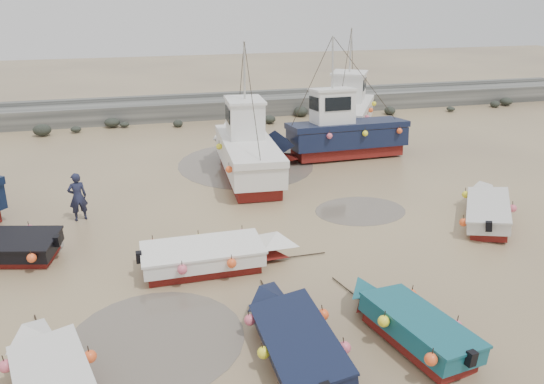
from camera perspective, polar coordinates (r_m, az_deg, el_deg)
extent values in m
plane|color=tan|center=(17.33, -1.19, -8.08)|extent=(120.00, 120.00, 0.00)
cube|color=slate|center=(37.74, -9.03, 8.75)|extent=(60.00, 2.20, 1.20)
cube|color=slate|center=(38.78, -9.28, 10.16)|extent=(60.00, 0.60, 0.25)
ellipsoid|color=black|center=(35.78, -0.28, 7.84)|extent=(0.84, 0.86, 0.51)
ellipsoid|color=black|center=(37.93, 3.14, 8.65)|extent=(0.98, 1.07, 0.72)
ellipsoid|color=black|center=(39.40, 12.56, 8.54)|extent=(0.78, 0.90, 0.59)
ellipsoid|color=black|center=(44.29, 22.85, 8.70)|extent=(0.68, 0.72, 0.52)
ellipsoid|color=black|center=(41.54, 18.67, 8.48)|extent=(0.60, 0.70, 0.31)
ellipsoid|color=black|center=(36.17, -16.82, 7.18)|extent=(0.99, 0.80, 0.58)
ellipsoid|color=black|center=(38.78, 9.76, 8.42)|extent=(0.54, 0.46, 0.30)
ellipsoid|color=black|center=(38.02, 6.15, 8.39)|extent=(0.61, 0.47, 0.46)
ellipsoid|color=black|center=(45.30, 23.88, 8.91)|extent=(0.92, 0.97, 0.58)
ellipsoid|color=black|center=(35.99, -15.58, 7.02)|extent=(0.61, 0.53, 0.32)
ellipsoid|color=black|center=(39.06, 7.65, 8.69)|extent=(0.67, 0.55, 0.43)
ellipsoid|color=black|center=(35.50, -23.50, 6.14)|extent=(1.09, 0.88, 0.72)
ellipsoid|color=black|center=(35.57, -20.34, 6.35)|extent=(0.65, 0.60, 0.37)
ellipsoid|color=black|center=(37.40, 6.14, 8.33)|extent=(0.88, 0.64, 0.62)
ellipsoid|color=black|center=(35.41, -10.08, 7.26)|extent=(0.64, 0.62, 0.48)
ellipsoid|color=black|center=(37.85, 3.26, 8.39)|extent=(0.55, 0.45, 0.29)
cylinder|color=#60574C|center=(14.45, -12.37, -15.20)|extent=(4.56, 4.56, 0.01)
cylinder|color=#60574C|center=(21.84, 9.48, -1.99)|extent=(3.75, 3.75, 0.01)
cylinder|color=#60574C|center=(20.44, -26.50, -5.71)|extent=(3.62, 3.62, 0.01)
cylinder|color=#60574C|center=(27.33, -2.88, 3.02)|extent=(6.89, 6.89, 0.01)
pyramid|color=silver|center=(14.16, -23.68, -12.73)|extent=(1.58, 1.08, 0.90)
cylinder|color=black|center=(15.46, -23.66, -13.90)|extent=(0.59, 1.93, 0.04)
sphere|color=#FF5C27|center=(13.15, -18.74, -16.62)|extent=(0.30, 0.30, 0.30)
sphere|color=#FF5C27|center=(13.71, -26.60, -16.21)|extent=(0.30, 0.30, 0.30)
cube|color=maroon|center=(13.34, 3.30, -17.37)|extent=(1.36, 3.22, 0.30)
cube|color=black|center=(13.11, 3.33, -16.09)|extent=(1.59, 3.46, 0.45)
pyramid|color=black|center=(14.48, 0.69, -9.94)|extent=(1.53, 0.75, 0.90)
cube|color=brown|center=(13.01, 3.35, -15.51)|extent=(1.27, 2.91, 0.10)
cube|color=black|center=(12.95, 3.36, -15.18)|extent=(1.65, 3.54, 0.07)
cylinder|color=black|center=(15.70, -0.25, -11.32)|extent=(0.08, 2.00, 0.04)
sphere|color=#FF5C27|center=(12.81, 8.25, -16.70)|extent=(0.30, 0.30, 0.30)
sphere|color=#FF5C27|center=(12.83, -0.52, -16.38)|extent=(0.30, 0.30, 0.30)
sphere|color=#FF5C27|center=(13.82, 5.94, -13.45)|extent=(0.30, 0.30, 0.30)
sphere|color=#FF5C27|center=(13.91, -2.04, -13.09)|extent=(0.30, 0.30, 0.30)
cube|color=maroon|center=(14.30, 15.25, -15.20)|extent=(1.84, 3.08, 0.30)
cube|color=#124F5C|center=(14.09, 15.40, -13.96)|extent=(2.09, 3.33, 0.45)
pyramid|color=#124F5C|center=(15.03, 10.65, -9.11)|extent=(1.54, 1.02, 0.90)
cube|color=brown|center=(14.00, 15.46, -13.40)|extent=(1.70, 2.79, 0.10)
cube|color=#124F5C|center=(13.95, 15.50, -13.10)|extent=(2.16, 3.41, 0.07)
cube|color=black|center=(13.12, 20.41, -16.58)|extent=(0.26, 0.23, 0.35)
cylinder|color=black|center=(16.07, 8.56, -10.76)|extent=(0.51, 1.95, 0.04)
sphere|color=#FF5C27|center=(12.85, 16.45, -17.32)|extent=(0.30, 0.30, 0.30)
sphere|color=#FF5C27|center=(14.32, 19.07, -13.29)|extent=(0.30, 0.30, 0.30)
sphere|color=#FF5C27|center=(13.80, 11.66, -13.88)|extent=(0.30, 0.30, 0.30)
sphere|color=#FF5C27|center=(15.26, 14.61, -10.48)|extent=(0.30, 0.30, 0.30)
cube|color=maroon|center=(21.94, 22.26, -2.82)|extent=(3.00, 3.56, 0.30)
cube|color=beige|center=(21.80, 22.40, -1.92)|extent=(3.32, 3.89, 0.45)
pyramid|color=beige|center=(23.73, 22.48, 1.05)|extent=(1.60, 1.41, 0.90)
cube|color=brown|center=(21.74, 22.45, -1.52)|extent=(2.74, 3.24, 0.10)
cube|color=beige|center=(21.71, 22.49, -1.30)|extent=(3.42, 3.99, 0.07)
cube|color=black|center=(19.93, 22.53, -3.51)|extent=(0.28, 0.27, 0.35)
cylinder|color=black|center=(24.90, 22.15, -0.33)|extent=(1.18, 1.66, 0.04)
sphere|color=#FF5C27|center=(20.35, 20.12, -2.88)|extent=(0.30, 0.30, 0.30)
sphere|color=#FF5C27|center=(21.83, 24.64, -1.93)|extent=(0.30, 0.30, 0.30)
sphere|color=#FF5C27|center=(23.12, 20.31, -0.07)|extent=(0.30, 0.30, 0.30)
cube|color=black|center=(18.85, -22.03, -4.84)|extent=(0.23, 0.26, 0.35)
sphere|color=#FF5C27|center=(18.33, -24.40, -6.19)|extent=(0.30, 0.30, 0.30)
sphere|color=#FF5C27|center=(20.11, -24.52, -3.82)|extent=(0.30, 0.30, 0.30)
cube|color=maroon|center=(17.26, -7.40, -7.84)|extent=(3.51, 1.50, 0.30)
cube|color=white|center=(17.08, -7.46, -6.74)|extent=(3.76, 1.76, 0.45)
pyramid|color=white|center=(17.25, -0.18, -4.58)|extent=(0.73, 1.73, 0.90)
cube|color=brown|center=(17.01, -7.48, -6.24)|extent=(3.17, 1.41, 0.10)
cube|color=white|center=(16.97, -7.50, -5.97)|extent=(3.85, 1.83, 0.07)
cube|color=black|center=(16.91, -14.11, -6.87)|extent=(0.18, 0.22, 0.35)
cylinder|color=black|center=(17.91, 2.68, -6.97)|extent=(2.00, 0.06, 0.04)
sphere|color=#FF5C27|center=(17.82, -12.69, -5.49)|extent=(0.30, 0.30, 0.30)
sphere|color=#FF5C27|center=(16.11, -9.63, -8.26)|extent=(0.30, 0.30, 0.30)
sphere|color=#FF5C27|center=(17.91, -7.92, -5.02)|extent=(0.30, 0.30, 0.30)
sphere|color=#FF5C27|center=(16.27, -4.37, -7.68)|extent=(0.30, 0.30, 0.30)
sphere|color=#FF5C27|center=(18.12, -3.23, -4.52)|extent=(0.30, 0.30, 0.30)
cube|color=maroon|center=(25.09, -2.56, 2.01)|extent=(2.20, 6.25, 0.55)
cube|color=white|center=(24.86, -2.59, 3.65)|extent=(2.55, 6.72, 0.95)
pyramid|color=white|center=(28.35, -3.92, 7.27)|extent=(2.33, 1.52, 1.40)
cube|color=brown|center=(24.71, -2.61, 4.79)|extent=(2.46, 6.56, 0.08)
cube|color=white|center=(24.67, -2.61, 5.10)|extent=(2.61, 6.87, 0.30)
cube|color=white|center=(25.29, -2.99, 7.76)|extent=(1.67, 2.07, 1.70)
cube|color=white|center=(25.10, -3.03, 9.78)|extent=(1.81, 2.23, 0.12)
cube|color=black|center=(26.22, -3.36, 8.80)|extent=(1.35, 0.11, 0.68)
cylinder|color=#B7B7B2|center=(24.87, -3.09, 12.86)|extent=(0.10, 0.10, 2.60)
cylinder|color=black|center=(29.84, -4.15, 4.59)|extent=(0.18, 3.00, 0.05)
sphere|color=#DD5B72|center=(22.10, -4.68, 2.33)|extent=(0.30, 0.30, 0.30)
sphere|color=#DD5B72|center=(24.16, 0.68, 4.03)|extent=(0.30, 0.30, 0.30)
sphere|color=#DD5B72|center=(25.43, -5.73, 4.80)|extent=(0.30, 0.30, 0.30)
sphere|color=#DD5B72|center=(27.46, -0.93, 6.12)|extent=(0.30, 0.30, 0.30)
cube|color=maroon|center=(28.82, 8.03, 4.35)|extent=(5.74, 1.99, 0.55)
cube|color=black|center=(28.62, 8.11, 5.79)|extent=(6.17, 2.33, 0.95)
pyramid|color=black|center=(27.23, 1.13, 6.74)|extent=(1.47, 2.25, 1.40)
cube|color=brown|center=(28.49, 8.16, 6.79)|extent=(6.03, 2.24, 0.08)
cube|color=black|center=(28.46, 8.17, 7.06)|extent=(6.31, 2.38, 0.30)
cube|color=white|center=(27.92, 6.68, 8.91)|extent=(2.03, 1.59, 1.70)
cube|color=white|center=(27.75, 6.76, 10.75)|extent=(2.19, 1.72, 0.12)
cube|color=black|center=(27.51, 4.71, 9.34)|extent=(0.07, 1.32, 0.68)
cylinder|color=#B7B7B2|center=(27.54, 6.88, 13.53)|extent=(0.10, 0.10, 2.60)
cylinder|color=black|center=(27.42, -1.04, 3.16)|extent=(3.00, 0.11, 0.05)
sphere|color=#DD5B72|center=(28.53, 13.65, 6.09)|extent=(0.30, 0.30, 0.30)
sphere|color=#DD5B72|center=(30.21, 9.79, 7.19)|extent=(0.30, 0.30, 0.30)
sphere|color=#DD5B72|center=(27.65, 10.08, 5.90)|extent=(0.30, 0.30, 0.30)
sphere|color=#DD5B72|center=(29.45, 6.32, 7.01)|extent=(0.30, 0.30, 0.30)
sphere|color=#DD5B72|center=(26.88, 6.30, 5.67)|extent=(0.30, 0.30, 0.30)
sphere|color=#DD5B72|center=(28.79, 2.68, 6.80)|extent=(0.30, 0.30, 0.30)
cube|color=maroon|center=(33.72, 7.83, 6.80)|extent=(5.07, 6.42, 0.55)
cube|color=silver|center=(33.54, 7.89, 8.04)|extent=(5.65, 7.01, 0.95)
pyramid|color=silver|center=(37.11, 8.82, 10.34)|extent=(3.08, 2.61, 1.40)
cube|color=brown|center=(33.43, 7.93, 8.90)|extent=(5.48, 6.83, 0.08)
cube|color=silver|center=(33.41, 7.95, 9.13)|extent=(5.77, 7.17, 0.30)
cube|color=white|center=(34.09, 8.25, 11.02)|extent=(2.66, 2.69, 1.70)
cube|color=white|center=(33.95, 8.33, 12.53)|extent=(2.88, 2.91, 0.12)
cube|color=black|center=(35.05, 8.51, 11.70)|extent=(1.43, 0.86, 0.68)
cylinder|color=#B7B7B2|center=(33.78, 8.45, 14.81)|extent=(0.10, 0.10, 2.60)
cylinder|color=black|center=(38.51, 8.89, 8.14)|extent=(1.55, 2.62, 0.05)
sphere|color=#DD5B72|center=(31.21, 4.49, 7.87)|extent=(0.30, 0.30, 0.30)
sphere|color=#DD5B72|center=(31.79, 10.19, 7.85)|extent=(0.30, 0.30, 0.30)
sphere|color=#DD5B72|center=(33.20, 5.22, 8.64)|extent=(0.30, 0.30, 0.30)
sphere|color=#DD5B72|center=(33.81, 10.57, 8.60)|extent=(0.30, 0.30, 0.30)
sphere|color=#DD5B72|center=(35.20, 5.86, 9.33)|extent=(0.30, 0.30, 0.30)
sphere|color=#DD5B72|center=(35.83, 10.92, 9.27)|extent=(0.30, 0.30, 0.30)
imported|color=#1B1F37|center=(22.02, -19.87, -2.82)|extent=(0.80, 0.64, 1.93)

